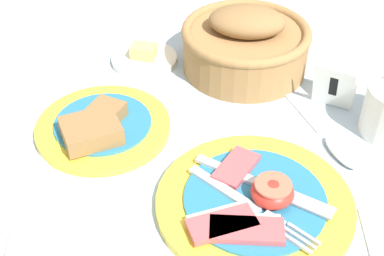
# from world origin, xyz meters

# --- Properties ---
(ground_plane) EXTENTS (3.00, 3.00, 0.00)m
(ground_plane) POSITION_xyz_m (0.00, 0.00, 0.00)
(ground_plane) COLOR #A3BCD1
(breakfast_plate) EXTENTS (0.24, 0.24, 0.04)m
(breakfast_plate) POSITION_xyz_m (0.05, -0.00, 0.01)
(breakfast_plate) COLOR yellow
(breakfast_plate) RESTS_ON ground_plane
(bread_plate) EXTENTS (0.19, 0.19, 0.04)m
(bread_plate) POSITION_xyz_m (-0.19, 0.04, 0.01)
(bread_plate) COLOR yellow
(bread_plate) RESTS_ON ground_plane
(bread_basket) EXTENTS (0.21, 0.21, 0.11)m
(bread_basket) POSITION_xyz_m (-0.07, 0.28, 0.05)
(bread_basket) COLOR olive
(bread_basket) RESTS_ON ground_plane
(butter_dish) EXTENTS (0.11, 0.11, 0.03)m
(butter_dish) POSITION_xyz_m (-0.23, 0.23, 0.01)
(butter_dish) COLOR silver
(butter_dish) RESTS_ON ground_plane
(number_card) EXTENTS (0.06, 0.05, 0.07)m
(number_card) POSITION_xyz_m (0.09, 0.25, 0.04)
(number_card) COLOR white
(number_card) RESTS_ON ground_plane
(teaspoon_by_saucer) EXTENTS (0.10, 0.18, 0.01)m
(teaspoon_by_saucer) POSITION_xyz_m (-0.19, -0.14, 0.01)
(teaspoon_by_saucer) COLOR silver
(teaspoon_by_saucer) RESTS_ON ground_plane
(teaspoon_stray) EXTENTS (0.15, 0.15, 0.01)m
(teaspoon_stray) POSITION_xyz_m (0.11, 0.16, 0.01)
(teaspoon_stray) COLOR silver
(teaspoon_stray) RESTS_ON ground_plane
(fork_on_cloth) EXTENTS (0.08, 0.18, 0.01)m
(fork_on_cloth) POSITION_xyz_m (-0.18, -0.16, 0.00)
(fork_on_cloth) COLOR silver
(fork_on_cloth) RESTS_ON ground_plane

